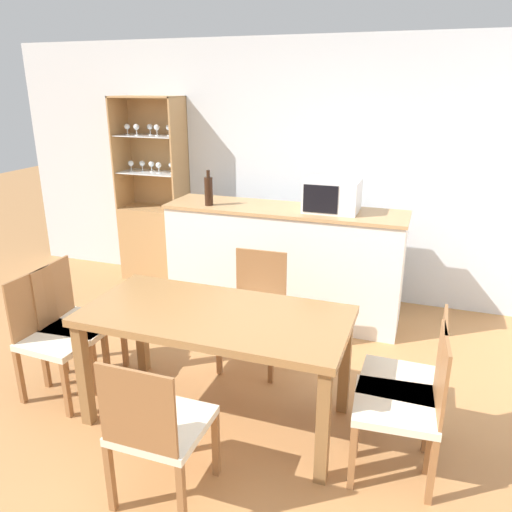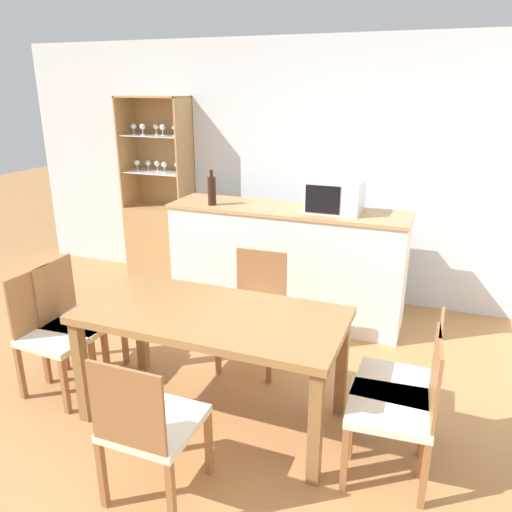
{
  "view_description": "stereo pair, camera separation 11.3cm",
  "coord_description": "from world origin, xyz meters",
  "px_view_note": "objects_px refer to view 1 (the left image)",
  "views": [
    {
      "loc": [
        1.15,
        -2.3,
        2.11
      ],
      "look_at": [
        -0.04,
        1.11,
        0.86
      ],
      "focal_mm": 35.0,
      "sensor_mm": 36.0,
      "label": 1
    },
    {
      "loc": [
        1.26,
        -2.26,
        2.11
      ],
      "look_at": [
        -0.04,
        1.11,
        0.86
      ],
      "focal_mm": 35.0,
      "sensor_mm": 36.0,
      "label": 2
    }
  ],
  "objects_px": {
    "display_cabinet": "(156,228)",
    "dining_chair_side_left_near": "(55,336)",
    "dining_chair_side_right_far": "(407,381)",
    "dining_chair_head_far": "(255,310)",
    "dining_chair_side_left_far": "(77,322)",
    "dining_chair_side_right_near": "(405,404)",
    "microwave": "(332,195)",
    "dining_chair_head_near": "(158,427)",
    "wine_bottle": "(209,191)",
    "dining_table": "(216,326)"
  },
  "relations": [
    {
      "from": "display_cabinet",
      "to": "dining_chair_side_left_near",
      "type": "relative_size",
      "value": 2.25
    },
    {
      "from": "display_cabinet",
      "to": "dining_chair_side_right_far",
      "type": "bearing_deg",
      "value": -35.29
    },
    {
      "from": "display_cabinet",
      "to": "dining_chair_head_far",
      "type": "distance_m",
      "value": 2.19
    },
    {
      "from": "dining_chair_side_left_far",
      "to": "dining_chair_side_right_near",
      "type": "bearing_deg",
      "value": 80.69
    },
    {
      "from": "dining_chair_head_far",
      "to": "microwave",
      "type": "height_order",
      "value": "microwave"
    },
    {
      "from": "microwave",
      "to": "dining_chair_head_near",
      "type": "bearing_deg",
      "value": -98.94
    },
    {
      "from": "dining_chair_side_right_far",
      "to": "dining_chair_side_left_near",
      "type": "bearing_deg",
      "value": 96.4
    },
    {
      "from": "dining_chair_head_near",
      "to": "dining_chair_side_right_far",
      "type": "distance_m",
      "value": 1.46
    },
    {
      "from": "dining_chair_side_right_far",
      "to": "microwave",
      "type": "height_order",
      "value": "microwave"
    },
    {
      "from": "microwave",
      "to": "wine_bottle",
      "type": "relative_size",
      "value": 1.44
    },
    {
      "from": "display_cabinet",
      "to": "dining_chair_head_near",
      "type": "relative_size",
      "value": 2.25
    },
    {
      "from": "display_cabinet",
      "to": "dining_chair_head_far",
      "type": "bearing_deg",
      "value": -39.81
    },
    {
      "from": "dining_chair_side_left_near",
      "to": "dining_chair_side_right_far",
      "type": "bearing_deg",
      "value": 98.99
    },
    {
      "from": "dining_chair_side_right_near",
      "to": "dining_chair_side_right_far",
      "type": "distance_m",
      "value": 0.24
    },
    {
      "from": "dining_chair_side_right_far",
      "to": "dining_chair_side_left_far",
      "type": "xyz_separation_m",
      "value": [
        -2.35,
        -0.0,
        0.0
      ]
    },
    {
      "from": "dining_chair_side_right_near",
      "to": "wine_bottle",
      "type": "height_order",
      "value": "wine_bottle"
    },
    {
      "from": "microwave",
      "to": "wine_bottle",
      "type": "xyz_separation_m",
      "value": [
        -1.11,
        -0.16,
        -0.0
      ]
    },
    {
      "from": "dining_chair_side_right_near",
      "to": "wine_bottle",
      "type": "bearing_deg",
      "value": 44.86
    },
    {
      "from": "dining_chair_side_left_far",
      "to": "dining_chair_head_near",
      "type": "bearing_deg",
      "value": 50.2
    },
    {
      "from": "dining_chair_head_near",
      "to": "wine_bottle",
      "type": "bearing_deg",
      "value": 107.98
    },
    {
      "from": "dining_chair_head_near",
      "to": "dining_chair_side_left_far",
      "type": "height_order",
      "value": "same"
    },
    {
      "from": "dining_chair_head_near",
      "to": "dining_chair_side_left_far",
      "type": "distance_m",
      "value": 1.46
    },
    {
      "from": "dining_table",
      "to": "dining_chair_side_left_far",
      "type": "distance_m",
      "value": 1.2
    },
    {
      "from": "display_cabinet",
      "to": "dining_chair_side_left_far",
      "type": "relative_size",
      "value": 2.25
    },
    {
      "from": "microwave",
      "to": "wine_bottle",
      "type": "height_order",
      "value": "wine_bottle"
    },
    {
      "from": "dining_chair_side_right_far",
      "to": "microwave",
      "type": "relative_size",
      "value": 1.9
    },
    {
      "from": "dining_chair_head_far",
      "to": "dining_chair_side_right_far",
      "type": "xyz_separation_m",
      "value": [
        1.18,
        -0.62,
        0.0
      ]
    },
    {
      "from": "display_cabinet",
      "to": "dining_chair_side_right_far",
      "type": "relative_size",
      "value": 2.25
    },
    {
      "from": "dining_chair_side_left_near",
      "to": "dining_chair_side_left_far",
      "type": "bearing_deg",
      "value": -176.76
    },
    {
      "from": "dining_table",
      "to": "microwave",
      "type": "xyz_separation_m",
      "value": [
        0.38,
        1.68,
        0.52
      ]
    },
    {
      "from": "microwave",
      "to": "dining_chair_side_right_near",
      "type": "bearing_deg",
      "value": -66.19
    },
    {
      "from": "wine_bottle",
      "to": "dining_chair_side_right_near",
      "type": "bearing_deg",
      "value": -40.79
    },
    {
      "from": "dining_chair_head_far",
      "to": "dining_chair_head_near",
      "type": "bearing_deg",
      "value": 88.14
    },
    {
      "from": "display_cabinet",
      "to": "wine_bottle",
      "type": "xyz_separation_m",
      "value": [
        0.96,
        -0.62,
        0.61
      ]
    },
    {
      "from": "dining_chair_side_right_near",
      "to": "dining_chair_head_far",
      "type": "distance_m",
      "value": 1.46
    },
    {
      "from": "dining_chair_side_left_near",
      "to": "dining_chair_head_near",
      "type": "distance_m",
      "value": 1.33
    },
    {
      "from": "dining_chair_side_right_near",
      "to": "dining_chair_head_far",
      "type": "xyz_separation_m",
      "value": [
        -1.18,
        0.86,
        0.0
      ]
    },
    {
      "from": "microwave",
      "to": "dining_chair_side_left_far",
      "type": "bearing_deg",
      "value": -134.83
    },
    {
      "from": "microwave",
      "to": "dining_chair_head_far",
      "type": "bearing_deg",
      "value": -112.15
    },
    {
      "from": "dining_table",
      "to": "dining_chair_side_left_near",
      "type": "height_order",
      "value": "dining_chair_side_left_near"
    },
    {
      "from": "dining_chair_side_right_near",
      "to": "microwave",
      "type": "xyz_separation_m",
      "value": [
        -0.79,
        1.8,
        0.74
      ]
    },
    {
      "from": "dining_table",
      "to": "dining_chair_side_left_near",
      "type": "relative_size",
      "value": 1.88
    },
    {
      "from": "dining_table",
      "to": "dining_chair_head_far",
      "type": "bearing_deg",
      "value": 90.12
    },
    {
      "from": "dining_chair_side_left_near",
      "to": "dining_chair_side_right_far",
      "type": "height_order",
      "value": "same"
    },
    {
      "from": "dining_chair_side_right_far",
      "to": "microwave",
      "type": "bearing_deg",
      "value": 27.58
    },
    {
      "from": "dining_chair_side_left_near",
      "to": "wine_bottle",
      "type": "xyz_separation_m",
      "value": [
        0.45,
        1.64,
        0.74
      ]
    },
    {
      "from": "dining_chair_side_left_near",
      "to": "wine_bottle",
      "type": "height_order",
      "value": "wine_bottle"
    },
    {
      "from": "dining_chair_head_near",
      "to": "microwave",
      "type": "bearing_deg",
      "value": 81.3
    },
    {
      "from": "dining_chair_head_near",
      "to": "dining_chair_side_right_near",
      "type": "bearing_deg",
      "value": 28.26
    },
    {
      "from": "dining_table",
      "to": "microwave",
      "type": "bearing_deg",
      "value": 77.23
    }
  ]
}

